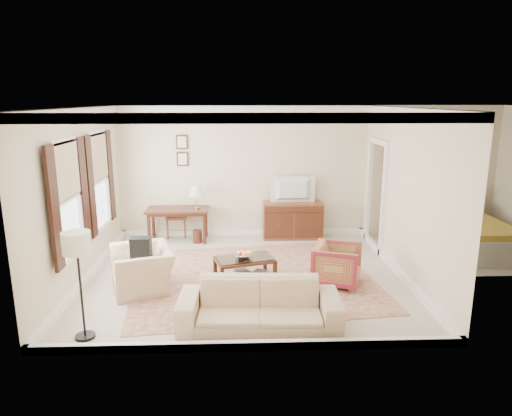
{
  "coord_description": "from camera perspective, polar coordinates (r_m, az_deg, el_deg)",
  "views": [
    {
      "loc": [
        -0.1,
        -7.55,
        3.04
      ],
      "look_at": [
        0.2,
        0.3,
        1.15
      ],
      "focal_mm": 32.0,
      "sensor_mm": 36.0,
      "label": 1
    }
  ],
  "objects": [
    {
      "name": "sideboard",
      "position": [
        10.19,
        4.57,
        -1.52
      ],
      "size": [
        1.31,
        0.5,
        0.81
      ],
      "primitive_type": "cube",
      "color": "brown",
      "rests_on": "room_shell"
    },
    {
      "name": "annex_bedroom",
      "position": [
        10.2,
        24.69,
        -3.1
      ],
      "size": [
        3.0,
        2.7,
        2.9
      ],
      "color": "beige",
      "rests_on": "ground"
    },
    {
      "name": "framed_prints",
      "position": [
        10.16,
        -9.2,
        7.13
      ],
      "size": [
        0.25,
        0.04,
        0.68
      ],
      "primitive_type": null,
      "color": "#421E13",
      "rests_on": "room_shell"
    },
    {
      "name": "desk_chair",
      "position": [
        10.38,
        -9.87,
        -0.71
      ],
      "size": [
        0.55,
        0.55,
        1.05
      ],
      "primitive_type": null,
      "rotation": [
        0.0,
        0.0,
        -0.26
      ],
      "color": "brown",
      "rests_on": "room_shell"
    },
    {
      "name": "tv",
      "position": [
        9.98,
        4.68,
        3.3
      ],
      "size": [
        0.94,
        0.54,
        0.12
      ],
      "primitive_type": "imported",
      "rotation": [
        0.0,
        0.0,
        3.14
      ],
      "color": "black",
      "rests_on": "sideboard"
    },
    {
      "name": "doorway",
      "position": [
        9.68,
        14.75,
        1.36
      ],
      "size": [
        0.1,
        1.12,
        2.25
      ],
      "primitive_type": null,
      "color": "white",
      "rests_on": "room_shell"
    },
    {
      "name": "room_shell",
      "position": [
        7.57,
        -1.44,
        9.22
      ],
      "size": [
        5.51,
        5.01,
        2.91
      ],
      "color": "beige",
      "rests_on": "ground"
    },
    {
      "name": "book_b",
      "position": [
        7.88,
        -0.31,
        -7.92
      ],
      "size": [
        0.27,
        0.14,
        0.38
      ],
      "primitive_type": "imported",
      "rotation": [
        0.0,
        0.0,
        -0.42
      ],
      "color": "brown",
      "rests_on": "coffee_table"
    },
    {
      "name": "striped_armchair",
      "position": [
        7.75,
        10.11,
        -6.73
      ],
      "size": [
        0.9,
        0.93,
        0.77
      ],
      "primitive_type": "imported",
      "rotation": [
        0.0,
        0.0,
        1.23
      ],
      "color": "maroon",
      "rests_on": "room_shell"
    },
    {
      "name": "sofa",
      "position": [
        6.26,
        0.42,
        -11.16
      ],
      "size": [
        2.2,
        0.73,
        0.85
      ],
      "primitive_type": "imported",
      "rotation": [
        0.0,
        0.0,
        -0.04
      ],
      "color": "#CBB089",
      "rests_on": "room_shell"
    },
    {
      "name": "rug",
      "position": [
        8.01,
        -0.32,
        -8.74
      ],
      "size": [
        4.42,
        3.92,
        0.01
      ],
      "primitive_type": "cube",
      "rotation": [
        0.0,
        0.0,
        0.12
      ],
      "color": "maroon",
      "rests_on": "room_shell"
    },
    {
      "name": "floor_lamp",
      "position": [
        6.12,
        -21.46,
        -5.02
      ],
      "size": [
        0.35,
        0.35,
        1.44
      ],
      "color": "black",
      "rests_on": "room_shell"
    },
    {
      "name": "window_rear",
      "position": [
        8.97,
        -19.04,
        3.22
      ],
      "size": [
        0.12,
        1.56,
        1.8
      ],
      "primitive_type": null,
      "color": "#CCB284",
      "rests_on": "room_shell"
    },
    {
      "name": "coffee_table",
      "position": [
        7.82,
        -1.43,
        -6.9
      ],
      "size": [
        1.09,
        0.82,
        0.41
      ],
      "rotation": [
        0.0,
        0.0,
        0.28
      ],
      "color": "#421E13",
      "rests_on": "room_shell"
    },
    {
      "name": "window_front",
      "position": [
        7.48,
        -22.49,
        0.99
      ],
      "size": [
        0.12,
        1.56,
        1.8
      ],
      "primitive_type": null,
      "color": "#CCB284",
      "rests_on": "room_shell"
    },
    {
      "name": "club_armchair",
      "position": [
        7.66,
        -14.03,
        -6.56
      ],
      "size": [
        1.0,
        1.23,
        0.92
      ],
      "primitive_type": "imported",
      "rotation": [
        0.0,
        0.0,
        -1.24
      ],
      "color": "#CBB089",
      "rests_on": "room_shell"
    },
    {
      "name": "book_a",
      "position": [
        7.82,
        -2.38,
        -8.05
      ],
      "size": [
        0.26,
        0.18,
        0.38
      ],
      "primitive_type": "imported",
      "rotation": [
        0.0,
        0.0,
        0.55
      ],
      "color": "brown",
      "rests_on": "coffee_table"
    },
    {
      "name": "fruit_bowl",
      "position": [
        7.75,
        -1.58,
        -5.88
      ],
      "size": [
        0.42,
        0.42,
        0.1
      ],
      "primitive_type": "imported",
      "color": "silver",
      "rests_on": "coffee_table"
    },
    {
      "name": "backpack",
      "position": [
        7.61,
        -14.19,
        -4.75
      ],
      "size": [
        0.35,
        0.39,
        0.4
      ],
      "primitive_type": "cube",
      "rotation": [
        0.0,
        0.0,
        -1.07
      ],
      "color": "black",
      "rests_on": "club_armchair"
    },
    {
      "name": "writing_desk",
      "position": [
        10.01,
        -9.76,
        -0.7
      ],
      "size": [
        1.33,
        0.66,
        0.73
      ],
      "color": "#421E13",
      "rests_on": "room_shell"
    },
    {
      "name": "desk_lamp",
      "position": [
        9.88,
        -7.44,
        1.35
      ],
      "size": [
        0.32,
        0.32,
        0.5
      ],
      "primitive_type": null,
      "color": "silver",
      "rests_on": "writing_desk"
    }
  ]
}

